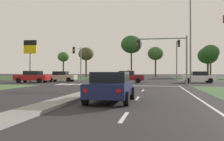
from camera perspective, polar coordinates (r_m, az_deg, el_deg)
name	(u,v)px	position (r m, az deg, el deg)	size (l,w,h in m)	color
ground_plane	(122,83)	(34.02, 2.14, -2.73)	(200.00, 200.00, 0.00)	#282628
grass_verge_far_left	(31,77)	(65.50, -17.46, -1.48)	(35.00, 35.00, 0.01)	#2D4C28
median_island_near	(79,96)	(15.44, -7.42, -5.58)	(1.20, 22.00, 0.14)	gray
median_island_far	(136,78)	(58.87, 5.42, -1.58)	(1.20, 36.00, 0.14)	gray
lane_dash_near	(124,117)	(8.63, 2.65, -10.32)	(0.14, 2.00, 0.01)	silver
lane_dash_second	(137,98)	(14.55, 5.64, -6.17)	(0.14, 2.00, 0.01)	silver
lane_dash_third	(143,90)	(20.52, 6.88, -4.41)	(0.14, 2.00, 0.01)	silver
edge_line_right	(196,97)	(15.91, 18.16, -5.64)	(0.14, 24.00, 0.01)	silver
stop_bar_near	(149,86)	(26.73, 8.22, -3.42)	(6.40, 0.50, 0.01)	silver
crosswalk_bar_near	(61,84)	(30.55, -11.20, -3.01)	(0.70, 2.80, 0.01)	silver
crosswalk_bar_second	(71,84)	(30.16, -9.16, -3.05)	(0.70, 2.80, 0.01)	silver
crosswalk_bar_third	(80,84)	(29.80, -7.06, -3.09)	(0.70, 2.80, 0.01)	silver
crosswalk_bar_fourth	(90,85)	(29.49, -4.92, -3.12)	(0.70, 2.80, 0.01)	silver
crosswalk_bar_fifth	(100,85)	(29.22, -2.74, -3.15)	(0.70, 2.80, 0.01)	silver
crosswalk_bar_sixth	(110,85)	(28.99, -0.52, -3.17)	(0.70, 2.80, 0.01)	silver
crosswalk_bar_seventh	(120,85)	(28.80, 1.74, -3.19)	(0.70, 2.80, 0.01)	silver
crosswalk_bar_eighth	(130,85)	(28.66, 4.02, -3.20)	(0.70, 2.80, 0.01)	silver
car_beige_near	(61,76)	(38.43, -11.18, -1.28)	(4.32, 1.95, 1.51)	#BCAD8E
car_white_second	(199,77)	(35.71, 18.68, -1.37)	(4.21, 2.10, 1.50)	silver
car_red_third	(32,77)	(35.95, -17.30, -1.31)	(4.62, 2.00, 1.57)	#A31919
car_maroon_fourth	(128,77)	(34.12, 3.52, -1.38)	(4.33, 1.99, 1.56)	maroon
car_navy_fifth	(111,87)	(12.76, -0.25, -3.58)	(2.09, 4.33, 1.49)	#161E47
traffic_signal_far_left	(78,57)	(40.79, -7.51, 2.90)	(0.32, 3.92, 5.43)	gray
traffic_signal_far_right	(177,53)	(39.05, 14.33, 3.71)	(0.32, 4.22, 6.12)	gray
traffic_signal_near_right	(167,51)	(27.17, 12.09, 4.23)	(5.20, 0.32, 5.16)	gray
street_lamp_second	(189,33)	(32.08, 16.77, 7.92)	(2.19, 0.41, 10.98)	gray
pedestrian_at_median	(128,73)	(44.68, 3.66, -0.62)	(0.34, 0.34, 1.70)	#4C4C4C
fuel_price_totem	(30,52)	(36.63, -17.71, 4.03)	(1.80, 0.24, 5.75)	silver
treeline_near	(63,57)	(74.18, -10.75, 2.95)	(3.21, 3.21, 6.99)	#423323
treeline_second	(86,54)	(69.30, -5.77, 3.65)	(4.07, 4.07, 7.92)	#423323
treeline_third	(131,45)	(65.86, 4.32, 5.77)	(5.31, 5.31, 10.62)	#423323
treeline_fourth	(155,54)	(69.87, 9.64, 3.71)	(4.18, 4.18, 8.07)	#423323
treeline_fifth	(211,52)	(65.94, 21.04, 3.80)	(4.14, 4.14, 7.87)	#423323
treeline_sixth	(208,56)	(69.59, 20.52, 3.13)	(5.03, 5.03, 7.66)	#423323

